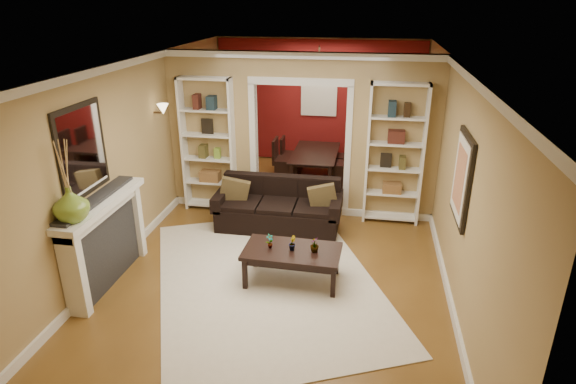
% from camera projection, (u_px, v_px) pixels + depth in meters
% --- Properties ---
extents(floor, '(8.00, 8.00, 0.00)m').
position_uv_depth(floor, '(288.00, 241.00, 7.41)').
color(floor, brown).
rests_on(floor, ground).
extents(ceiling, '(8.00, 8.00, 0.00)m').
position_uv_depth(ceiling, '(288.00, 61.00, 6.39)').
color(ceiling, white).
rests_on(ceiling, ground).
extents(wall_back, '(8.00, 0.00, 8.00)m').
position_uv_depth(wall_back, '(319.00, 102.00, 10.55)').
color(wall_back, tan).
rests_on(wall_back, ground).
extents(wall_front, '(8.00, 0.00, 8.00)m').
position_uv_depth(wall_front, '(187.00, 339.00, 3.25)').
color(wall_front, tan).
rests_on(wall_front, ground).
extents(wall_left, '(0.00, 8.00, 8.00)m').
position_uv_depth(wall_left, '(141.00, 150.00, 7.26)').
color(wall_left, tan).
rests_on(wall_left, ground).
extents(wall_right, '(0.00, 8.00, 8.00)m').
position_uv_depth(wall_right, '(451.00, 167.00, 6.54)').
color(wall_right, tan).
rests_on(wall_right, ground).
extents(partition_wall, '(4.50, 0.15, 2.70)m').
position_uv_depth(partition_wall, '(300.00, 136.00, 7.99)').
color(partition_wall, tan).
rests_on(partition_wall, floor).
extents(red_back_panel, '(4.44, 0.04, 2.64)m').
position_uv_depth(red_back_panel, '(319.00, 103.00, 10.53)').
color(red_back_panel, maroon).
rests_on(red_back_panel, floor).
extents(dining_window, '(0.78, 0.03, 0.98)m').
position_uv_depth(dining_window, '(319.00, 93.00, 10.41)').
color(dining_window, '#8CA5CC').
rests_on(dining_window, wall_back).
extents(area_rug, '(4.06, 4.62, 0.01)m').
position_uv_depth(area_rug, '(266.00, 279.00, 6.40)').
color(area_rug, beige).
rests_on(area_rug, floor).
extents(sofa, '(2.02, 0.87, 0.79)m').
position_uv_depth(sofa, '(278.00, 205.00, 7.71)').
color(sofa, black).
rests_on(sofa, floor).
extents(pillow_left, '(0.46, 0.19, 0.45)m').
position_uv_depth(pillow_left, '(234.00, 190.00, 7.72)').
color(pillow_left, brown).
rests_on(pillow_left, sofa).
extents(pillow_right, '(0.44, 0.18, 0.43)m').
position_uv_depth(pillow_right, '(323.00, 197.00, 7.50)').
color(pillow_right, brown).
rests_on(pillow_right, sofa).
extents(coffee_table, '(1.27, 0.71, 0.47)m').
position_uv_depth(coffee_table, '(292.00, 266.00, 6.28)').
color(coffee_table, black).
rests_on(coffee_table, floor).
extents(plant_left, '(0.12, 0.12, 0.19)m').
position_uv_depth(plant_left, '(270.00, 241.00, 6.20)').
color(plant_left, '#336626').
rests_on(plant_left, coffee_table).
extents(plant_center, '(0.10, 0.11, 0.19)m').
position_uv_depth(plant_center, '(292.00, 243.00, 6.16)').
color(plant_center, '#336626').
rests_on(plant_center, coffee_table).
extents(plant_right, '(0.14, 0.14, 0.20)m').
position_uv_depth(plant_right, '(315.00, 245.00, 6.11)').
color(plant_right, '#336626').
rests_on(plant_right, coffee_table).
extents(bookshelf_left, '(0.90, 0.30, 2.30)m').
position_uv_depth(bookshelf_left, '(209.00, 146.00, 8.16)').
color(bookshelf_left, white).
rests_on(bookshelf_left, floor).
extents(bookshelf_right, '(0.90, 0.30, 2.30)m').
position_uv_depth(bookshelf_right, '(395.00, 155.00, 7.67)').
color(bookshelf_right, white).
rests_on(bookshelf_right, floor).
extents(fireplace, '(0.32, 1.70, 1.16)m').
position_uv_depth(fireplace, '(107.00, 242.00, 6.15)').
color(fireplace, white).
rests_on(fireplace, floor).
extents(vase, '(0.52, 0.52, 0.41)m').
position_uv_depth(vase, '(71.00, 204.00, 5.33)').
color(vase, olive).
rests_on(vase, fireplace).
extents(mirror, '(0.03, 0.95, 1.10)m').
position_uv_depth(mirror, '(82.00, 151.00, 5.71)').
color(mirror, silver).
rests_on(mirror, wall_left).
extents(wall_sconce, '(0.18, 0.18, 0.22)m').
position_uv_depth(wall_sconce, '(160.00, 111.00, 7.56)').
color(wall_sconce, '#FFE0A5').
rests_on(wall_sconce, wall_left).
extents(framed_art, '(0.04, 0.85, 1.05)m').
position_uv_depth(framed_art, '(461.00, 178.00, 5.56)').
color(framed_art, black).
rests_on(framed_art, wall_right).
extents(dining_table, '(1.61, 0.90, 0.57)m').
position_uv_depth(dining_table, '(317.00, 166.00, 9.85)').
color(dining_table, black).
rests_on(dining_table, floor).
extents(dining_chair_nw, '(0.58, 0.58, 0.92)m').
position_uv_depth(dining_chair_nw, '(288.00, 160.00, 9.59)').
color(dining_chair_nw, black).
rests_on(dining_chair_nw, floor).
extents(dining_chair_ne, '(0.49, 0.49, 0.87)m').
position_uv_depth(dining_chair_ne, '(343.00, 165.00, 9.43)').
color(dining_chair_ne, black).
rests_on(dining_chair_ne, floor).
extents(dining_chair_sw, '(0.49, 0.49, 0.78)m').
position_uv_depth(dining_chair_sw, '(292.00, 155.00, 10.17)').
color(dining_chair_sw, black).
rests_on(dining_chair_sw, floor).
extents(dining_chair_se, '(0.52, 0.52, 0.80)m').
position_uv_depth(dining_chair_se, '(345.00, 157.00, 9.99)').
color(dining_chair_se, black).
rests_on(dining_chair_se, floor).
extents(chandelier, '(0.50, 0.50, 0.30)m').
position_uv_depth(chandelier, '(312.00, 80.00, 9.11)').
color(chandelier, '#352618').
rests_on(chandelier, ceiling).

